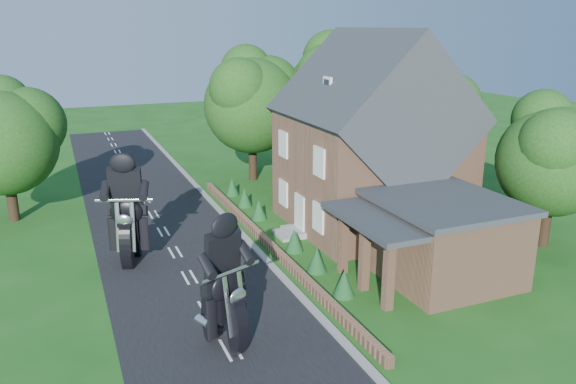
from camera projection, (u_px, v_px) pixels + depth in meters
name	position (u px, v px, depth m)	size (l,w,h in m)	color
ground	(207.00, 309.00, 21.28)	(120.00, 120.00, 0.00)	#194D15
road	(207.00, 309.00, 21.28)	(7.00, 80.00, 0.02)	black
kerb	(296.00, 291.00, 22.61)	(0.30, 80.00, 0.12)	gray
garden_wall	(267.00, 243.00, 27.23)	(0.30, 22.00, 0.40)	#98694D
house	(371.00, 145.00, 29.21)	(9.54, 8.64, 10.24)	#98694D
annex	(438.00, 237.00, 23.70)	(7.05, 5.94, 3.44)	#98694D
tree_annex_side	(559.00, 151.00, 26.33)	(5.64, 5.20, 7.48)	black
tree_house_right	(438.00, 115.00, 33.55)	(6.51, 6.00, 8.40)	black
tree_behind_house	(343.00, 87.00, 39.01)	(7.81, 7.20, 10.08)	black
tree_behind_left	(257.00, 97.00, 37.81)	(6.94, 6.40, 9.16)	black
tree_far_road	(10.00, 133.00, 29.87)	(6.08, 5.60, 7.84)	black
shrub_a	(344.00, 283.00, 22.19)	(0.90, 0.90, 1.10)	#133C1B
shrub_b	(317.00, 260.00, 24.40)	(0.90, 0.90, 1.10)	#133C1B
shrub_c	(294.00, 240.00, 26.61)	(0.90, 0.90, 1.10)	#133C1B
shrub_d	(259.00, 210.00, 31.04)	(0.90, 0.90, 1.10)	#133C1B
shrub_e	(245.00, 197.00, 33.25)	(0.90, 0.90, 1.10)	#133C1B
shrub_f	(232.00, 187.00, 35.47)	(0.90, 0.90, 1.10)	#133C1B
motorcycle_lead	(225.00, 328.00, 18.59)	(0.39, 1.53, 1.43)	black
motorcycle_follow	(131.00, 247.00, 25.22)	(0.42, 1.65, 1.54)	black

